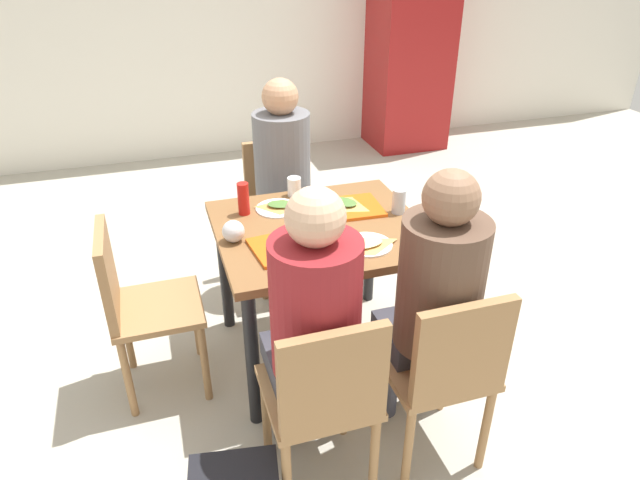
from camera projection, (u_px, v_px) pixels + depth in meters
name	position (u px, v px, depth m)	size (l,w,h in m)	color
ground_plane	(320.00, 351.00, 3.01)	(10.00, 10.00, 0.02)	#B2AD9E
back_wall	(211.00, 0.00, 4.98)	(10.00, 0.10, 2.80)	silver
main_table	(320.00, 246.00, 2.69)	(0.96, 0.86, 0.75)	brown
chair_near_left	(325.00, 395.00, 2.01)	(0.40, 0.40, 0.86)	#9E7247
chair_near_right	(445.00, 368.00, 2.14)	(0.40, 0.40, 0.86)	#9E7247
chair_far_side	(280.00, 201.00, 3.43)	(0.40, 0.40, 0.86)	#9E7247
chair_left_end	(136.00, 300.00, 2.53)	(0.40, 0.40, 0.86)	#9E7247
person_in_red	(313.00, 317.00, 2.01)	(0.32, 0.42, 1.27)	#383842
person_in_brown_jacket	(434.00, 294.00, 2.14)	(0.32, 0.42, 1.27)	#383842
person_far_side	(284.00, 172.00, 3.19)	(0.32, 0.42, 1.27)	#383842
tray_red_near	(294.00, 245.00, 2.46)	(0.36, 0.26, 0.02)	#D85914
tray_red_far	(345.00, 208.00, 2.79)	(0.36, 0.26, 0.02)	#D85914
paper_plate_center	(278.00, 208.00, 2.79)	(0.22, 0.22, 0.01)	white
paper_plate_near_edge	(367.00, 245.00, 2.48)	(0.22, 0.22, 0.01)	white
pizza_slice_a	(294.00, 244.00, 2.44)	(0.23, 0.22, 0.02)	#DBAD60
pizza_slice_b	(343.00, 203.00, 2.80)	(0.25, 0.26, 0.02)	tan
pizza_slice_c	(281.00, 205.00, 2.80)	(0.23, 0.18, 0.02)	#C68C47
pizza_slice_d	(366.00, 244.00, 2.45)	(0.24, 0.15, 0.02)	tan
plastic_cup_a	(294.00, 187.00, 2.91)	(0.07, 0.07, 0.10)	white
plastic_cup_b	(352.00, 254.00, 2.32)	(0.07, 0.07, 0.10)	white
soda_can	(399.00, 201.00, 2.73)	(0.07, 0.07, 0.12)	#B7BCC6
condiment_bottle	(243.00, 199.00, 2.71)	(0.06, 0.06, 0.16)	red
foil_bundle	(233.00, 231.00, 2.49)	(0.10, 0.10, 0.10)	silver
drink_fridge	(410.00, 48.00, 5.39)	(0.70, 0.60, 1.90)	maroon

